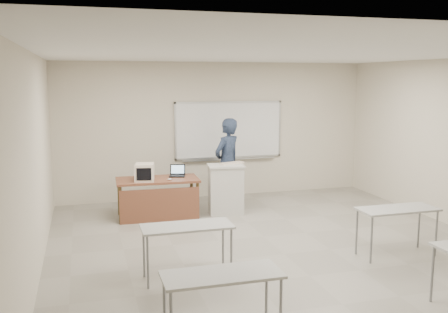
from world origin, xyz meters
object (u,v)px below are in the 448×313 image
object	(u,v)px
whiteboard	(229,131)
instructor_desk	(159,190)
presenter	(227,163)
mouse	(170,179)
keyboard	(232,163)
podium	(226,189)
laptop	(177,173)
crt_monitor	(145,172)

from	to	relation	value
whiteboard	instructor_desk	distance (m)	2.53
presenter	instructor_desk	bearing A→B (deg)	-15.94
mouse	keyboard	xyz separation A→B (m)	(1.28, 0.18, 0.22)
podium	mouse	xyz separation A→B (m)	(-1.13, -0.10, 0.28)
instructor_desk	keyboard	distance (m)	1.54
podium	presenter	world-z (taller)	presenter
laptop	whiteboard	bearing A→B (deg)	56.23
keyboard	mouse	bearing A→B (deg)	171.26
instructor_desk	crt_monitor	world-z (taller)	crt_monitor
instructor_desk	presenter	distance (m)	1.62
mouse	keyboard	bearing A→B (deg)	20.12
whiteboard	crt_monitor	world-z (taller)	whiteboard
crt_monitor	podium	bearing A→B (deg)	11.95
laptop	crt_monitor	bearing A→B (deg)	-141.02
instructor_desk	keyboard	xyz separation A→B (m)	(1.48, 0.09, 0.43)
podium	presenter	distance (m)	0.66
instructor_desk	keyboard	bearing A→B (deg)	5.70
crt_monitor	presenter	xyz separation A→B (m)	(1.75, 0.50, 0.01)
crt_monitor	instructor_desk	bearing A→B (deg)	13.92
whiteboard	podium	bearing A→B (deg)	-108.81
whiteboard	podium	distance (m)	1.84
laptop	presenter	world-z (taller)	presenter
keyboard	presenter	size ratio (longest dim) A/B	0.27
podium	laptop	xyz separation A→B (m)	(-0.93, 0.25, 0.32)
instructor_desk	laptop	bearing A→B (deg)	35.66
instructor_desk	podium	distance (m)	1.33
whiteboard	laptop	distance (m)	1.99
whiteboard	crt_monitor	distance (m)	2.62
crt_monitor	presenter	distance (m)	1.82
podium	crt_monitor	bearing A→B (deg)	-172.11
laptop	presenter	xyz separation A→B (m)	(1.10, 0.22, 0.12)
whiteboard	presenter	xyz separation A→B (m)	(-0.33, -1.00, -0.56)
instructor_desk	laptop	distance (m)	0.54
mouse	laptop	bearing A→B (deg)	72.57
keyboard	crt_monitor	bearing A→B (deg)	166.72
whiteboard	keyboard	bearing A→B (deg)	-104.15
instructor_desk	presenter	world-z (taller)	presenter
crt_monitor	mouse	bearing A→B (deg)	1.55
presenter	crt_monitor	bearing A→B (deg)	-17.98
crt_monitor	laptop	size ratio (longest dim) A/B	1.35
podium	presenter	xyz separation A→B (m)	(0.17, 0.47, 0.43)
instructor_desk	podium	world-z (taller)	podium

